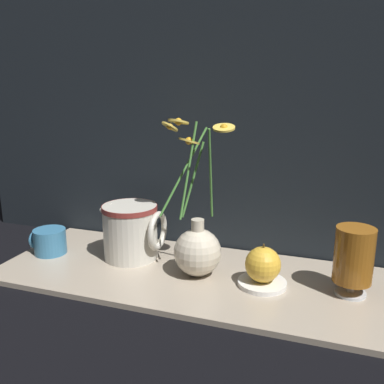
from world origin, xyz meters
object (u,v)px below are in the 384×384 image
at_px(ceramic_pitcher, 131,229).
at_px(yellow_mug, 49,241).
at_px(vase_with_flowers, 198,245).
at_px(tea_glass, 354,257).
at_px(orange_fruit, 263,264).

bearing_deg(ceramic_pitcher, yellow_mug, -168.44).
bearing_deg(vase_with_flowers, yellow_mug, -178.53).
distance_m(vase_with_flowers, tea_glass, 0.32).
relative_size(vase_with_flowers, tea_glass, 2.42).
bearing_deg(yellow_mug, orange_fruit, -0.12).
height_order(yellow_mug, orange_fruit, orange_fruit).
relative_size(ceramic_pitcher, tea_glass, 1.11).
distance_m(ceramic_pitcher, orange_fruit, 0.33).
xyz_separation_m(vase_with_flowers, yellow_mug, (-0.39, -0.01, -0.04)).
bearing_deg(yellow_mug, tea_glass, 1.46).
bearing_deg(vase_with_flowers, orange_fruit, -4.32).
height_order(vase_with_flowers, orange_fruit, vase_with_flowers).
bearing_deg(yellow_mug, vase_with_flowers, 1.47).
xyz_separation_m(yellow_mug, ceramic_pitcher, (0.21, 0.04, 0.04)).
distance_m(tea_glass, orange_fruit, 0.18).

